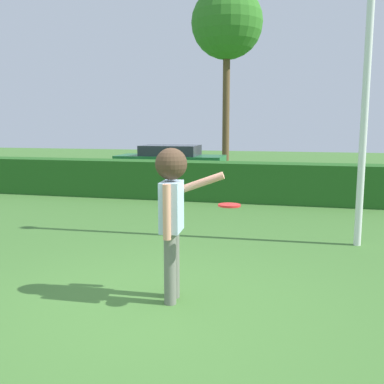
{
  "coord_description": "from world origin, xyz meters",
  "views": [
    {
      "loc": [
        1.56,
        -4.58,
        2.06
      ],
      "look_at": [
        0.15,
        1.22,
        1.15
      ],
      "focal_mm": 41.48,
      "sensor_mm": 36.0,
      "label": 1
    }
  ],
  "objects_px": {
    "frisbee": "(229,205)",
    "parked_car_green": "(171,159)",
    "lamppost": "(368,48)",
    "birch_tree": "(227,24)",
    "person": "(172,203)"
  },
  "relations": [
    {
      "from": "frisbee",
      "to": "lamppost",
      "type": "xyz_separation_m",
      "value": [
        1.73,
        3.27,
        2.07
      ]
    },
    {
      "from": "person",
      "to": "parked_car_green",
      "type": "distance_m",
      "value": 12.51
    },
    {
      "from": "birch_tree",
      "to": "parked_car_green",
      "type": "bearing_deg",
      "value": -119.13
    },
    {
      "from": "person",
      "to": "birch_tree",
      "type": "xyz_separation_m",
      "value": [
        -1.86,
        15.02,
        5.17
      ]
    },
    {
      "from": "lamppost",
      "to": "birch_tree",
      "type": "bearing_deg",
      "value": 109.71
    },
    {
      "from": "parked_car_green",
      "to": "birch_tree",
      "type": "xyz_separation_m",
      "value": [
        1.69,
        3.04,
        5.65
      ]
    },
    {
      "from": "lamppost",
      "to": "birch_tree",
      "type": "relative_size",
      "value": 0.75
    },
    {
      "from": "parked_car_green",
      "to": "birch_tree",
      "type": "distance_m",
      "value": 6.64
    },
    {
      "from": "frisbee",
      "to": "parked_car_green",
      "type": "height_order",
      "value": "parked_car_green"
    },
    {
      "from": "frisbee",
      "to": "birch_tree",
      "type": "bearing_deg",
      "value": 99.51
    },
    {
      "from": "person",
      "to": "birch_tree",
      "type": "distance_m",
      "value": 15.99
    },
    {
      "from": "person",
      "to": "frisbee",
      "type": "relative_size",
      "value": 7.4
    },
    {
      "from": "person",
      "to": "birch_tree",
      "type": "relative_size",
      "value": 0.23
    },
    {
      "from": "lamppost",
      "to": "parked_car_green",
      "type": "xyz_separation_m",
      "value": [
        -5.97,
        8.9,
        -2.59
      ]
    },
    {
      "from": "lamppost",
      "to": "parked_car_green",
      "type": "relative_size",
      "value": 1.4
    }
  ]
}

